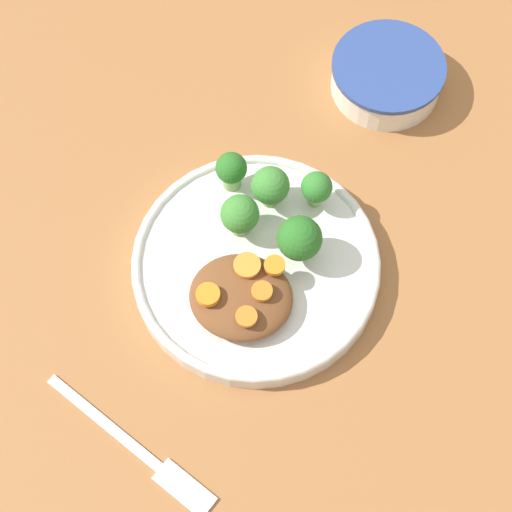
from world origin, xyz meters
TOP-DOWN VIEW (x-y plane):
  - ground_plane at (0.00, 0.00)m, footprint 4.00×4.00m
  - plate at (0.00, 0.00)m, footprint 0.25×0.25m
  - dip_bowl at (-0.10, -0.25)m, footprint 0.13×0.13m
  - stew_mound at (0.01, 0.05)m, footprint 0.10×0.09m
  - broccoli_floret_0 at (-0.00, -0.07)m, footprint 0.04×0.04m
  - broccoli_floret_1 at (-0.04, -0.02)m, footprint 0.04×0.04m
  - broccoli_floret_2 at (0.04, -0.08)m, footprint 0.03×0.03m
  - broccoli_floret_3 at (-0.05, -0.08)m, footprint 0.03×0.03m
  - broccoli_floret_4 at (0.02, -0.03)m, footprint 0.04×0.04m
  - carrot_slice_0 at (-0.01, 0.04)m, footprint 0.02×0.02m
  - carrot_slice_1 at (-0.01, 0.07)m, footprint 0.02×0.02m
  - carrot_slice_2 at (0.03, 0.06)m, footprint 0.02×0.02m
  - carrot_slice_3 at (0.01, 0.02)m, footprint 0.03×0.03m
  - carrot_slice_4 at (-0.02, 0.01)m, footprint 0.02×0.02m
  - fork at (0.06, 0.21)m, footprint 0.19×0.10m

SIDE VIEW (x-z plane):
  - ground_plane at x=0.00m, z-range 0.00..0.00m
  - fork at x=0.06m, z-range 0.00..0.01m
  - plate at x=0.00m, z-range 0.00..0.03m
  - dip_bowl at x=-0.10m, z-range 0.00..0.04m
  - stew_mound at x=0.01m, z-range 0.02..0.05m
  - broccoli_floret_2 at x=0.04m, z-range 0.02..0.07m
  - broccoli_floret_3 at x=-0.05m, z-range 0.03..0.07m
  - broccoli_floret_4 at x=0.02m, z-range 0.02..0.07m
  - carrot_slice_1 at x=-0.01m, z-range 0.05..0.05m
  - broccoli_floret_0 at x=0.00m, z-range 0.02..0.08m
  - carrot_slice_3 at x=0.01m, z-range 0.05..0.05m
  - carrot_slice_0 at x=-0.01m, z-range 0.05..0.05m
  - carrot_slice_4 at x=-0.02m, z-range 0.05..0.05m
  - carrot_slice_2 at x=0.03m, z-range 0.05..0.05m
  - broccoli_floret_1 at x=-0.04m, z-range 0.03..0.08m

